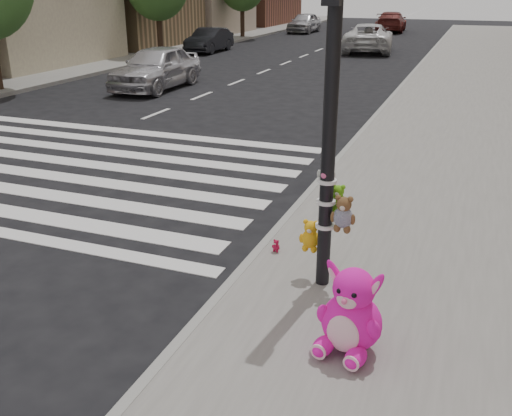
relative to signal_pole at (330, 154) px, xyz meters
The scene contains 13 objects.
ground 3.63m from the signal_pole, 145.26° to the right, with size 120.00×120.00×0.00m, color black.
sidewalk_near 8.69m from the signal_pole, 73.75° to the left, with size 7.00×80.00×0.14m, color slate.
sidewalk_far 24.36m from the signal_pole, 131.54° to the left, with size 6.00×80.00×0.14m, color slate.
curb_edge 8.43m from the signal_pole, 97.40° to the left, with size 0.12×80.00×0.15m, color gray.
crosswalk 8.07m from the signal_pole, 154.54° to the left, with size 11.00×6.00×0.01m, color silver, non-canonical shape.
signal_pole is the anchor object (origin of this frame).
pink_bunny 1.85m from the signal_pole, 64.93° to the right, with size 0.68×0.77×0.93m.
red_teddy 1.83m from the signal_pole, 144.19° to the left, with size 0.12×0.08×0.18m, color #B01136, non-canonical shape.
car_silver_far 15.05m from the signal_pole, 127.80° to the left, with size 1.77×4.41×1.50m, color silver.
car_dark_far 26.16m from the signal_pole, 118.35° to the left, with size 1.35×3.86×1.27m, color black.
car_white_near 26.59m from the signal_pole, 99.48° to the left, with size 2.48×5.37×1.49m, color silver.
car_maroon_near 40.80m from the signal_pole, 97.46° to the left, with size 2.09×5.15×1.49m, color maroon.
car_silver_deep 39.04m from the signal_pole, 106.83° to the left, with size 1.73×4.30×1.47m, color #B0B0B5.
Camera 1 is at (4.03, -4.18, 3.53)m, focal length 40.00 mm.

